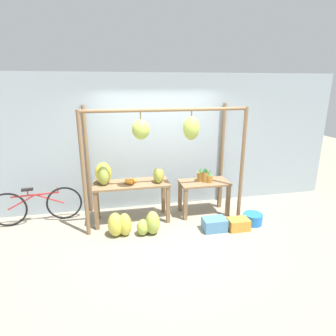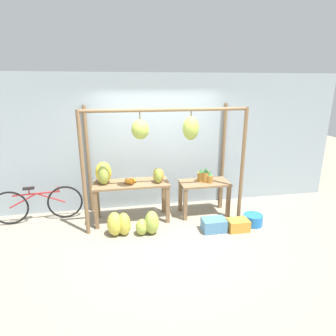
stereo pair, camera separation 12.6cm
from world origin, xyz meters
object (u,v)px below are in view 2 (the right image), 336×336
object	(u,v)px
blue_bucket	(253,220)
banana_pile_ground_right	(149,224)
banana_pile_on_table	(103,173)
pineapple_cluster	(205,176)
fruit_crate_purple	(238,225)
banana_pile_ground_left	(119,224)
papaya_pile	(158,175)
orange_pile	(130,181)
parked_bicycle	(38,204)
fruit_crate_white	(214,225)

from	to	relation	value
blue_bucket	banana_pile_ground_right	bearing A→B (deg)	179.47
banana_pile_on_table	pineapple_cluster	world-z (taller)	banana_pile_on_table
banana_pile_on_table	fruit_crate_purple	bearing A→B (deg)	-19.21
banana_pile_ground_left	papaya_pile	distance (m)	1.15
banana_pile_on_table	papaya_pile	distance (m)	1.02
banana_pile_on_table	orange_pile	size ratio (longest dim) A/B	1.89
pineapple_cluster	parked_bicycle	world-z (taller)	pineapple_cluster
blue_bucket	papaya_pile	world-z (taller)	papaya_pile
banana_pile_ground_left	parked_bicycle	world-z (taller)	parked_bicycle
orange_pile	fruit_crate_white	distance (m)	1.75
blue_bucket	parked_bicycle	size ratio (longest dim) A/B	0.22
parked_bicycle	papaya_pile	distance (m)	2.40
banana_pile_on_table	banana_pile_ground_left	xyz separation A→B (m)	(0.23, -0.60, -0.76)
banana_pile_on_table	fruit_crate_white	xyz separation A→B (m)	(1.94, -0.76, -0.86)
banana_pile_on_table	blue_bucket	xyz separation A→B (m)	(2.75, -0.68, -0.87)
banana_pile_ground_right	blue_bucket	distance (m)	1.99
fruit_crate_purple	orange_pile	bearing A→B (deg)	158.27
blue_bucket	papaya_pile	bearing A→B (deg)	162.61
parked_bicycle	papaya_pile	world-z (taller)	papaya_pile
banana_pile_on_table	fruit_crate_white	world-z (taller)	banana_pile_on_table
pineapple_cluster	papaya_pile	size ratio (longest dim) A/B	1.11
banana_pile_ground_right	fruit_crate_white	distance (m)	1.19
banana_pile_on_table	orange_pile	bearing A→B (deg)	-8.71
fruit_crate_white	parked_bicycle	world-z (taller)	parked_bicycle
banana_pile_ground_left	fruit_crate_white	xyz separation A→B (m)	(1.71, -0.16, -0.10)
parked_bicycle	fruit_crate_purple	size ratio (longest dim) A/B	4.36
fruit_crate_white	parked_bicycle	distance (m)	3.38
parked_bicycle	fruit_crate_purple	world-z (taller)	parked_bicycle
banana_pile_ground_right	parked_bicycle	size ratio (longest dim) A/B	0.27
blue_bucket	papaya_pile	xyz separation A→B (m)	(-1.73, 0.54, 0.82)
orange_pile	fruit_crate_purple	world-z (taller)	orange_pile
papaya_pile	pineapple_cluster	bearing A→B (deg)	6.18
fruit_crate_purple	banana_pile_on_table	bearing A→B (deg)	160.79
orange_pile	papaya_pile	distance (m)	0.54
parked_bicycle	fruit_crate_purple	xyz separation A→B (m)	(3.67, -1.06, -0.25)
banana_pile_ground_right	parked_bicycle	xyz separation A→B (m)	(-2.04, 0.89, 0.16)
banana_pile_ground_right	blue_bucket	xyz separation A→B (m)	(1.99, -0.02, -0.09)
blue_bucket	banana_pile_ground_left	bearing A→B (deg)	178.31
fruit_crate_white	blue_bucket	distance (m)	0.82
banana_pile_on_table	papaya_pile	xyz separation A→B (m)	(1.01, -0.14, -0.06)
banana_pile_ground_left	fruit_crate_purple	size ratio (longest dim) A/B	1.26
blue_bucket	pineapple_cluster	bearing A→B (deg)	140.18
orange_pile	blue_bucket	size ratio (longest dim) A/B	0.67
banana_pile_on_table	blue_bucket	distance (m)	2.96
pineapple_cluster	fruit_crate_white	bearing A→B (deg)	-92.71
blue_bucket	fruit_crate_white	bearing A→B (deg)	-173.98
blue_bucket	parked_bicycle	world-z (taller)	parked_bicycle
banana_pile_ground_left	papaya_pile	xyz separation A→B (m)	(0.78, 0.47, 0.70)
blue_bucket	fruit_crate_purple	world-z (taller)	fruit_crate_purple
parked_bicycle	banana_pile_ground_left	bearing A→B (deg)	-28.75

